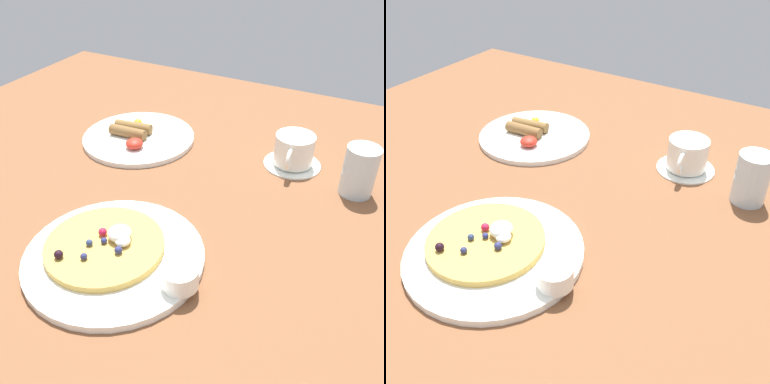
% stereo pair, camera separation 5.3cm
% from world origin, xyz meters
% --- Properties ---
extents(ground_plane, '(1.54, 1.28, 0.03)m').
position_xyz_m(ground_plane, '(0.00, 0.00, -0.01)').
color(ground_plane, brown).
extents(pancake_plate, '(0.29, 0.29, 0.01)m').
position_xyz_m(pancake_plate, '(-0.04, -0.18, 0.01)').
color(pancake_plate, white).
rests_on(pancake_plate, ground_plane).
extents(pancake_with_berries, '(0.19, 0.19, 0.03)m').
position_xyz_m(pancake_with_berries, '(-0.06, -0.18, 0.02)').
color(pancake_with_berries, gold).
rests_on(pancake_with_berries, pancake_plate).
extents(syrup_ramekin, '(0.06, 0.06, 0.03)m').
position_xyz_m(syrup_ramekin, '(0.09, -0.19, 0.03)').
color(syrup_ramekin, white).
rests_on(syrup_ramekin, pancake_plate).
extents(breakfast_plate, '(0.26, 0.26, 0.01)m').
position_xyz_m(breakfast_plate, '(-0.23, 0.18, 0.01)').
color(breakfast_plate, white).
rests_on(breakfast_plate, ground_plane).
extents(fried_breakfast, '(0.11, 0.14, 0.03)m').
position_xyz_m(fried_breakfast, '(-0.24, 0.17, 0.02)').
color(fried_breakfast, brown).
rests_on(fried_breakfast, breakfast_plate).
extents(coffee_saucer, '(0.12, 0.12, 0.01)m').
position_xyz_m(coffee_saucer, '(0.12, 0.24, 0.00)').
color(coffee_saucer, white).
rests_on(coffee_saucer, ground_plane).
extents(coffee_cup, '(0.08, 0.11, 0.06)m').
position_xyz_m(coffee_cup, '(0.12, 0.23, 0.04)').
color(coffee_cup, white).
rests_on(coffee_cup, coffee_saucer).
extents(water_glass, '(0.06, 0.06, 0.10)m').
position_xyz_m(water_glass, '(0.26, 0.19, 0.05)').
color(water_glass, silver).
rests_on(water_glass, ground_plane).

